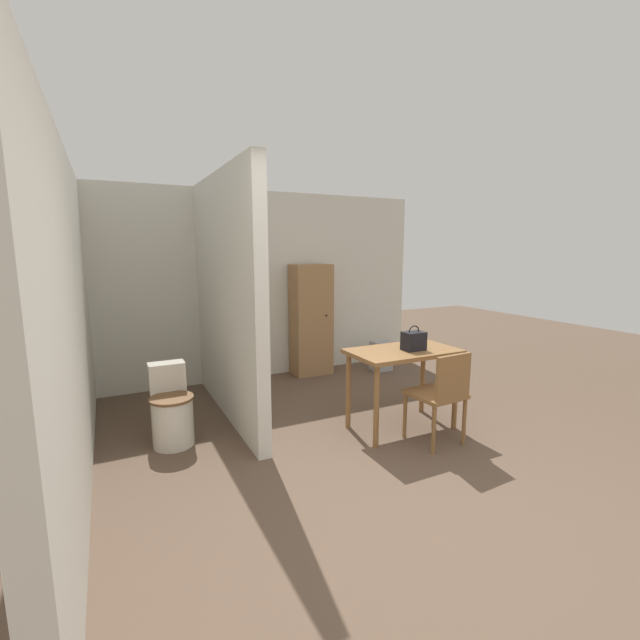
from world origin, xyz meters
name	(u,v)px	position (x,y,z in m)	size (l,w,h in m)	color
ground_plane	(437,529)	(0.00, 0.00, 0.00)	(16.00, 16.00, 0.00)	brown
wall_back	(252,286)	(0.00, 3.71, 1.25)	(4.93, 0.12, 2.50)	silver
wall_left	(69,316)	(-2.03, 1.83, 1.25)	(0.12, 4.65, 2.50)	silver
partition_wall	(226,298)	(-0.67, 2.50, 1.25)	(0.12, 2.30, 2.50)	silver
dining_table	(403,361)	(0.74, 1.36, 0.68)	(1.04, 0.61, 0.79)	brown
wooden_chair	(441,393)	(0.84, 0.93, 0.48)	(0.46, 0.46, 0.86)	brown
toilet	(172,411)	(-1.32, 2.03, 0.30)	(0.38, 0.53, 0.70)	silver
handbag	(414,341)	(0.82, 1.30, 0.89)	(0.21, 0.15, 0.24)	black
wooden_cabinet	(311,320)	(0.76, 3.46, 0.77)	(0.54, 0.37, 1.54)	#997047
space_heater	(381,356)	(1.74, 3.14, 0.21)	(0.27, 0.23, 0.43)	#9E9EA3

